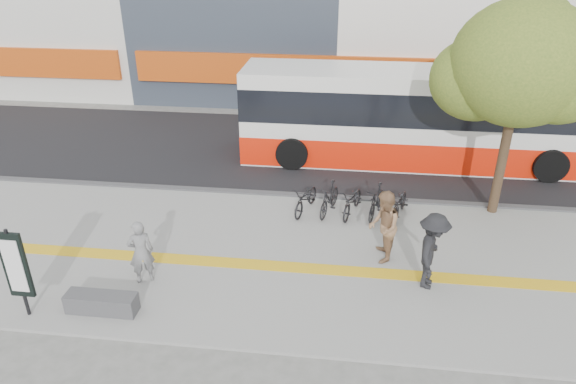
# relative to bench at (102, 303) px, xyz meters

# --- Properties ---
(ground) EXTENTS (120.00, 120.00, 0.00)m
(ground) POSITION_rel_bench_xyz_m (2.60, 1.20, -0.30)
(ground) COLOR #5E5E5A
(ground) RESTS_ON ground
(sidewalk) EXTENTS (40.00, 7.00, 0.08)m
(sidewalk) POSITION_rel_bench_xyz_m (2.60, 2.70, -0.27)
(sidewalk) COLOR gray
(sidewalk) RESTS_ON ground
(tactile_strip) EXTENTS (40.00, 0.45, 0.01)m
(tactile_strip) POSITION_rel_bench_xyz_m (2.60, 2.20, -0.22)
(tactile_strip) COLOR gold
(tactile_strip) RESTS_ON sidewalk
(street) EXTENTS (40.00, 8.00, 0.06)m
(street) POSITION_rel_bench_xyz_m (2.60, 10.20, -0.28)
(street) COLOR black
(street) RESTS_ON ground
(curb) EXTENTS (40.00, 0.25, 0.14)m
(curb) POSITION_rel_bench_xyz_m (2.60, 6.20, -0.23)
(curb) COLOR #3C3C3F
(curb) RESTS_ON ground
(bench) EXTENTS (1.60, 0.45, 0.45)m
(bench) POSITION_rel_bench_xyz_m (0.00, 0.00, 0.00)
(bench) COLOR #3C3C3F
(bench) RESTS_ON sidewalk
(signboard) EXTENTS (0.55, 0.10, 2.20)m
(signboard) POSITION_rel_bench_xyz_m (-1.60, -0.31, 1.06)
(signboard) COLOR black
(signboard) RESTS_ON sidewalk
(street_tree) EXTENTS (4.40, 3.80, 6.31)m
(street_tree) POSITION_rel_bench_xyz_m (9.78, 6.02, 4.21)
(street_tree) COLOR #312216
(street_tree) RESTS_ON sidewalk
(bus) EXTENTS (12.65, 3.00, 3.37)m
(bus) POSITION_rel_bench_xyz_m (7.75, 9.70, 1.34)
(bus) COLOR silver
(bus) RESTS_ON street
(bicycle_row) EXTENTS (3.83, 1.76, 0.97)m
(bicycle_row) POSITION_rel_bench_xyz_m (5.54, 5.20, 0.23)
(bicycle_row) COLOR black
(bicycle_row) RESTS_ON sidewalk
(seated_woman) EXTENTS (0.72, 0.63, 1.66)m
(seated_woman) POSITION_rel_bench_xyz_m (0.52, 1.22, 0.60)
(seated_woman) COLOR black
(seated_woman) RESTS_ON sidewalk
(pedestrian_tan) EXTENTS (0.76, 0.96, 1.92)m
(pedestrian_tan) POSITION_rel_bench_xyz_m (6.31, 2.88, 0.74)
(pedestrian_tan) COLOR #936C4C
(pedestrian_tan) RESTS_ON sidewalk
(pedestrian_dark) EXTENTS (1.00, 1.39, 1.94)m
(pedestrian_dark) POSITION_rel_bench_xyz_m (7.38, 1.86, 0.75)
(pedestrian_dark) COLOR black
(pedestrian_dark) RESTS_ON sidewalk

